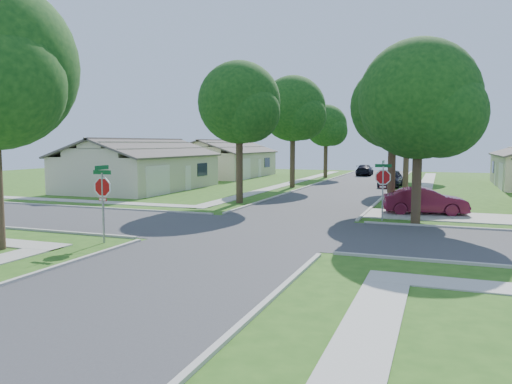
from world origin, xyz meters
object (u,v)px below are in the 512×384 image
at_px(tree_e_near, 394,111).
at_px(tree_w_far, 326,128).
at_px(stop_sign_sw, 103,190).
at_px(house_nw_near, 141,171).
at_px(car_curb_west, 365,170).
at_px(house_nw_far, 225,163).
at_px(tree_w_mid, 294,112).
at_px(tree_ne_corner, 420,105).
at_px(tree_e_mid, 408,112).
at_px(car_curb_east, 391,178).
at_px(car_driveway, 425,201).
at_px(stop_sign_ne, 383,180).
at_px(tree_w_near, 240,106).
at_px(tree_e_far, 416,122).

bearing_deg(tree_e_near, tree_w_far, 110.61).
height_order(stop_sign_sw, house_nw_near, house_nw_near).
relative_size(house_nw_near, car_curb_west, 3.06).
distance_m(stop_sign_sw, house_nw_far, 38.40).
bearing_deg(car_curb_west, tree_w_mid, 76.71).
bearing_deg(house_nw_near, tree_ne_corner, -25.77).
relative_size(tree_w_mid, tree_ne_corner, 1.10).
height_order(tree_e_mid, car_curb_west, tree_e_mid).
distance_m(tree_w_mid, car_curb_east, 10.35).
height_order(house_nw_near, car_curb_east, house_nw_near).
bearing_deg(car_driveway, house_nw_near, 62.97).
distance_m(tree_e_near, house_nw_near, 21.98).
bearing_deg(stop_sign_ne, car_curb_west, 99.62).
xyz_separation_m(stop_sign_ne, car_driveway, (1.91, 3.03, -1.31)).
distance_m(house_nw_near, car_driveway, 23.75).
height_order(tree_w_far, house_nw_far, tree_w_far).
xyz_separation_m(tree_w_far, house_nw_far, (-11.34, -2.01, -3.99)).
relative_size(house_nw_near, car_driveway, 3.11).
xyz_separation_m(tree_e_mid, tree_w_far, (-9.41, 13.00, -0.75)).
xyz_separation_m(tree_ne_corner, house_nw_near, (-22.35, 10.79, -4.08)).
xyz_separation_m(house_nw_far, car_curb_west, (14.79, 7.50, -0.87)).
bearing_deg(tree_w_far, house_nw_far, -169.95).
height_order(tree_w_near, house_nw_near, tree_w_near).
bearing_deg(stop_sign_ne, stop_sign_sw, -135.00).
bearing_deg(tree_w_far, tree_e_near, -69.39).
distance_m(stop_sign_ne, house_nw_far, 34.26).
xyz_separation_m(stop_sign_ne, car_curb_west, (-5.90, 34.80, -1.38)).
xyz_separation_m(tree_w_near, tree_w_far, (-0.01, 25.00, -0.61)).
bearing_deg(tree_e_near, tree_e_far, 90.00).
distance_m(car_curb_east, car_curb_west, 15.55).
bearing_deg(tree_w_mid, car_curb_east, 24.55).
bearing_deg(tree_e_mid, tree_e_far, 90.02).
bearing_deg(tree_ne_corner, tree_w_near, 156.44).
bearing_deg(tree_e_far, tree_w_near, -110.60).
relative_size(tree_e_near, tree_w_mid, 0.87).
height_order(tree_w_mid, house_nw_near, tree_w_mid).
relative_size(tree_e_mid, tree_w_mid, 0.96).
bearing_deg(tree_ne_corner, stop_sign_ne, 163.45).
xyz_separation_m(tree_w_near, car_curb_east, (7.84, 15.58, -5.35)).
bearing_deg(tree_w_near, tree_e_far, 69.40).
relative_size(tree_ne_corner, car_curb_west, 1.95).
distance_m(stop_sign_ne, car_driveway, 3.82).
xyz_separation_m(tree_w_far, car_curb_west, (3.45, 5.50, -4.86)).
distance_m(tree_w_far, car_curb_west, 8.11).
xyz_separation_m(tree_e_near, house_nw_far, (-20.74, 22.99, -4.13)).
xyz_separation_m(house_nw_far, car_driveway, (22.60, -24.26, -0.80)).
xyz_separation_m(tree_e_near, car_driveway, (1.86, -1.27, -4.92)).
relative_size(tree_w_mid, car_curb_east, 2.12).
bearing_deg(tree_e_far, house_nw_near, -137.50).
height_order(tree_ne_corner, house_nw_near, tree_ne_corner).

